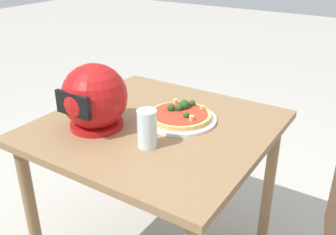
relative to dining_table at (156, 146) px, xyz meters
The scene contains 5 objects.
dining_table is the anchor object (origin of this frame).
pizza_plate 0.15m from the dining_table, 128.30° to the right, with size 0.30×0.30×0.01m, color white.
pizza 0.16m from the dining_table, 126.07° to the right, with size 0.25×0.25×0.06m.
motorcycle_helmet 0.32m from the dining_table, 38.45° to the left, with size 0.25×0.25×0.25m.
drinking_glass 0.25m from the dining_table, 114.71° to the left, with size 0.07×0.07×0.14m, color silver.
Camera 1 is at (-0.77, 1.11, 1.38)m, focal length 40.48 mm.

